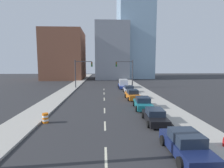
# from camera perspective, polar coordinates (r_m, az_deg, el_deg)

# --- Properties ---
(sidewalk_left) EXTENTS (3.30, 91.29, 0.17)m
(sidewalk_left) POSITION_cam_1_polar(r_m,az_deg,el_deg) (48.49, -11.96, -0.14)
(sidewalk_left) COLOR #ADA89E
(sidewalk_left) RESTS_ON ground
(sidewalk_right) EXTENTS (3.30, 91.29, 0.17)m
(sidewalk_right) POSITION_cam_1_polar(r_m,az_deg,el_deg) (48.53, 6.56, -0.03)
(sidewalk_right) COLOR #ADA89E
(sidewalk_right) RESTS_ON ground
(lane_stripe_at_8m) EXTENTS (0.16, 2.40, 0.01)m
(lane_stripe_at_8m) POSITION_cam_1_polar(r_m,az_deg,el_deg) (11.61, -2.01, -22.55)
(lane_stripe_at_8m) COLOR beige
(lane_stripe_at_8m) RESTS_ON ground
(lane_stripe_at_14m) EXTENTS (0.16, 2.40, 0.01)m
(lane_stripe_at_14m) POSITION_cam_1_polar(r_m,az_deg,el_deg) (16.50, -2.30, -13.43)
(lane_stripe_at_14m) COLOR beige
(lane_stripe_at_14m) RESTS_ON ground
(lane_stripe_at_19m) EXTENTS (0.16, 2.40, 0.01)m
(lane_stripe_at_19m) POSITION_cam_1_polar(r_m,az_deg,el_deg) (21.55, -2.45, -8.61)
(lane_stripe_at_19m) COLOR beige
(lane_stripe_at_19m) RESTS_ON ground
(lane_stripe_at_26m) EXTENTS (0.16, 2.40, 0.01)m
(lane_stripe_at_26m) POSITION_cam_1_polar(r_m,az_deg,el_deg) (28.28, -2.56, -4.93)
(lane_stripe_at_26m) COLOR beige
(lane_stripe_at_26m) RESTS_ON ground
(lane_stripe_at_31m) EXTENTS (0.16, 2.40, 0.01)m
(lane_stripe_at_31m) POSITION_cam_1_polar(r_m,az_deg,el_deg) (33.62, -2.61, -3.08)
(lane_stripe_at_31m) COLOR beige
(lane_stripe_at_31m) RESTS_ON ground
(lane_stripe_at_37m) EXTENTS (0.16, 2.40, 0.01)m
(lane_stripe_at_37m) POSITION_cam_1_polar(r_m,az_deg,el_deg) (38.86, -2.65, -1.77)
(lane_stripe_at_37m) COLOR beige
(lane_stripe_at_37m) RESTS_ON ground
(building_brick_left) EXTENTS (14.00, 16.00, 17.51)m
(building_brick_left) POSITION_cam_1_polar(r_m,az_deg,el_deg) (67.68, -15.23, 9.00)
(building_brick_left) COLOR brown
(building_brick_left) RESTS_ON ground
(building_office_center) EXTENTS (12.00, 20.00, 20.34)m
(building_office_center) POSITION_cam_1_polar(r_m,az_deg,el_deg) (70.31, -0.26, 10.28)
(building_office_center) COLOR gray
(building_office_center) RESTS_ON ground
(building_glass_right) EXTENTS (13.00, 20.00, 41.60)m
(building_glass_right) POSITION_cam_1_polar(r_m,az_deg,el_deg) (76.70, 7.15, 17.94)
(building_glass_right) COLOR #8CADC6
(building_glass_right) RESTS_ON ground
(traffic_signal_left) EXTENTS (4.10, 0.35, 6.58)m
(traffic_signal_left) POSITION_cam_1_polar(r_m,az_deg,el_deg) (41.05, -10.38, 4.50)
(traffic_signal_left) COLOR #38383D
(traffic_signal_left) RESTS_ON ground
(traffic_signal_right) EXTENTS (4.10, 0.35, 6.58)m
(traffic_signal_right) POSITION_cam_1_polar(r_m,az_deg,el_deg) (41.11, 5.19, 4.59)
(traffic_signal_right) COLOR #38383D
(traffic_signal_right) RESTS_ON ground
(traffic_barrel) EXTENTS (0.56, 0.56, 0.95)m
(traffic_barrel) POSITION_cam_1_polar(r_m,az_deg,el_deg) (18.24, -20.92, -10.35)
(traffic_barrel) COLOR orange
(traffic_barrel) RESTS_ON ground
(sedan_navy) EXTENTS (2.16, 4.57, 1.49)m
(sedan_navy) POSITION_cam_1_polar(r_m,az_deg,el_deg) (12.32, 22.96, -17.77)
(sedan_navy) COLOR #141E47
(sedan_navy) RESTS_ON ground
(sedan_black) EXTENTS (2.21, 4.43, 1.35)m
(sedan_black) POSITION_cam_1_polar(r_m,az_deg,el_deg) (17.64, 13.83, -10.19)
(sedan_black) COLOR black
(sedan_black) RESTS_ON ground
(sedan_teal) EXTENTS (2.34, 4.49, 1.50)m
(sedan_teal) POSITION_cam_1_polar(r_m,az_deg,el_deg) (22.54, 10.02, -6.23)
(sedan_teal) COLOR #196B75
(sedan_teal) RESTS_ON ground
(sedan_orange) EXTENTS (2.21, 4.50, 1.55)m
(sedan_orange) POSITION_cam_1_polar(r_m,az_deg,el_deg) (28.33, 6.72, -3.53)
(sedan_orange) COLOR orange
(sedan_orange) RESTS_ON ground
(sedan_silver) EXTENTS (2.14, 4.29, 1.40)m
(sedan_silver) POSITION_cam_1_polar(r_m,az_deg,el_deg) (34.45, 5.57, -1.80)
(sedan_silver) COLOR #B2B2BC
(sedan_silver) RESTS_ON ground
(box_truck_blue) EXTENTS (2.49, 6.30, 2.05)m
(box_truck_blue) POSITION_cam_1_polar(r_m,az_deg,el_deg) (41.00, 3.71, 0.02)
(box_truck_blue) COLOR navy
(box_truck_blue) RESTS_ON ground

